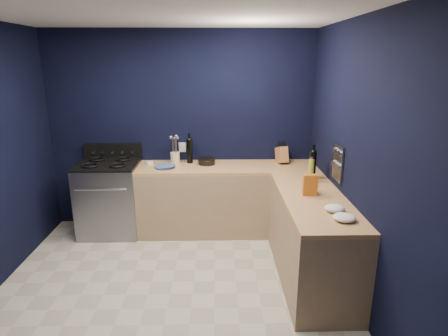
{
  "coord_description": "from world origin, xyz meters",
  "views": [
    {
      "loc": [
        0.47,
        -3.17,
        2.22
      ],
      "look_at": [
        0.55,
        1.0,
        1.0
      ],
      "focal_mm": 29.82,
      "sensor_mm": 36.0,
      "label": 1
    }
  ],
  "objects_px": {
    "gas_range": "(111,199)",
    "knife_block": "(282,155)",
    "plate_stack": "(165,167)",
    "crouton_bag": "(310,185)",
    "utensil_crock": "(175,158)"
  },
  "relations": [
    {
      "from": "gas_range",
      "to": "crouton_bag",
      "type": "height_order",
      "value": "crouton_bag"
    },
    {
      "from": "plate_stack",
      "to": "utensil_crock",
      "type": "relative_size",
      "value": 1.65
    },
    {
      "from": "gas_range",
      "to": "plate_stack",
      "type": "bearing_deg",
      "value": -3.9
    },
    {
      "from": "gas_range",
      "to": "knife_block",
      "type": "relative_size",
      "value": 4.35
    },
    {
      "from": "knife_block",
      "to": "crouton_bag",
      "type": "distance_m",
      "value": 1.23
    },
    {
      "from": "crouton_bag",
      "to": "gas_range",
      "type": "bearing_deg",
      "value": 155.23
    },
    {
      "from": "plate_stack",
      "to": "gas_range",
      "type": "bearing_deg",
      "value": 176.1
    },
    {
      "from": "gas_range",
      "to": "crouton_bag",
      "type": "bearing_deg",
      "value": -24.62
    },
    {
      "from": "gas_range",
      "to": "utensil_crock",
      "type": "height_order",
      "value": "utensil_crock"
    },
    {
      "from": "utensil_crock",
      "to": "crouton_bag",
      "type": "height_order",
      "value": "crouton_bag"
    },
    {
      "from": "gas_range",
      "to": "plate_stack",
      "type": "height_order",
      "value": "plate_stack"
    },
    {
      "from": "utensil_crock",
      "to": "crouton_bag",
      "type": "distance_m",
      "value": 1.92
    },
    {
      "from": "gas_range",
      "to": "knife_block",
      "type": "height_order",
      "value": "knife_block"
    },
    {
      "from": "gas_range",
      "to": "utensil_crock",
      "type": "distance_m",
      "value": 1.0
    },
    {
      "from": "knife_block",
      "to": "gas_range",
      "type": "bearing_deg",
      "value": 173.02
    }
  ]
}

